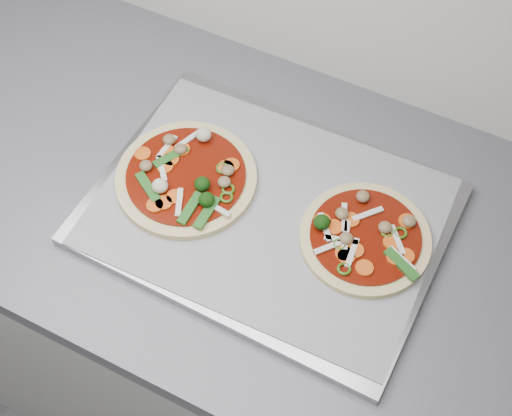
% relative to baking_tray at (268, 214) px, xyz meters
% --- Properties ---
extents(base_cabinet, '(3.60, 0.60, 0.86)m').
position_rel_baking_tray_xyz_m(base_cabinet, '(-0.18, 0.00, -0.48)').
color(base_cabinet, silver).
rests_on(base_cabinet, ground).
extents(countertop, '(3.60, 0.60, 0.04)m').
position_rel_baking_tray_xyz_m(countertop, '(-0.18, 0.00, -0.03)').
color(countertop, slate).
rests_on(countertop, base_cabinet).
extents(baking_tray, '(0.51, 0.38, 0.02)m').
position_rel_baking_tray_xyz_m(baking_tray, '(0.00, 0.00, 0.00)').
color(baking_tray, gray).
rests_on(baking_tray, countertop).
extents(parchment, '(0.49, 0.36, 0.00)m').
position_rel_baking_tray_xyz_m(parchment, '(0.00, 0.00, 0.01)').
color(parchment, gray).
rests_on(parchment, baking_tray).
extents(pizza_left, '(0.21, 0.21, 0.04)m').
position_rel_baking_tray_xyz_m(pizza_left, '(-0.13, -0.01, 0.02)').
color(pizza_left, '#E7D280').
rests_on(pizza_left, parchment).
extents(pizza_right, '(0.23, 0.23, 0.03)m').
position_rel_baking_tray_xyz_m(pizza_right, '(0.14, 0.02, 0.02)').
color(pizza_right, '#E7D280').
rests_on(pizza_right, parchment).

